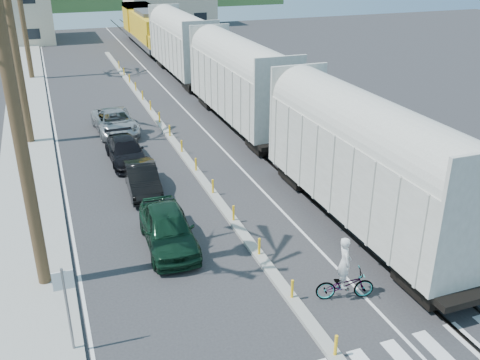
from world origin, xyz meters
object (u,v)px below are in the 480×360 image
at_px(street_sign, 66,299).
at_px(cyclist, 345,279).
at_px(car_lead, 168,228).
at_px(car_second, 142,179).

height_order(street_sign, cyclist, street_sign).
distance_m(car_lead, cyclist, 7.42).
bearing_deg(car_lead, street_sign, -126.97).
xyz_separation_m(car_lead, car_second, (0.01, 5.57, -0.13)).
relative_size(street_sign, car_second, 0.70).
relative_size(car_second, cyclist, 1.76).
distance_m(car_second, cyclist, 12.17).
bearing_deg(cyclist, car_lead, 55.98).
bearing_deg(car_second, car_lead, -87.38).
distance_m(street_sign, car_second, 11.52).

